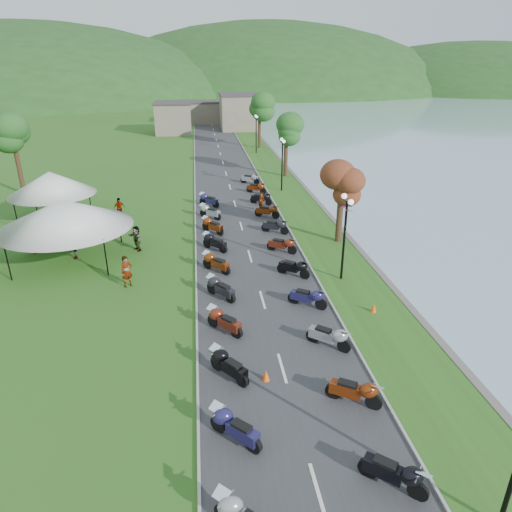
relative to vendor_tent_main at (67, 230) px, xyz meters
name	(u,v)px	position (x,y,z in m)	size (l,w,h in m)	color
road	(230,187)	(11.60, 16.97, -1.99)	(7.00, 120.00, 0.02)	#38383B
hills_backdrop	(202,90)	(11.60, 176.97, -2.00)	(360.00, 120.00, 76.00)	#285621
far_building	(202,114)	(9.60, 61.97, 0.50)	(18.00, 16.00, 5.00)	gray
moto_row_left	(224,322)	(9.33, -9.95, -1.45)	(2.60, 43.40, 1.10)	#331411
moto_row_right	(288,256)	(13.86, -2.46, -1.45)	(2.60, 43.24, 1.10)	#331411
vendor_tent_main	(67,230)	(0.00, 0.00, 0.00)	(5.54, 5.54, 4.00)	silver
vendor_tent_side	(53,197)	(-3.02, 8.20, 0.00)	(4.43, 4.43, 4.00)	silver
tree_lakeside	(341,197)	(18.18, 0.95, 1.24)	(2.33, 2.33, 6.47)	#2C6825
pedestrian_a	(129,286)	(4.17, -4.42, -2.00)	(0.68, 0.50, 1.86)	slate
pedestrian_b	(83,240)	(-0.03, 3.43, -2.00)	(0.93, 0.51, 1.91)	slate
pedestrian_c	(75,259)	(0.19, 0.05, -2.00)	(1.08, 0.45, 1.67)	slate
traffic_cone_near	(266,375)	(10.80, -13.72, -1.75)	(0.32, 0.32, 0.50)	#F2590C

